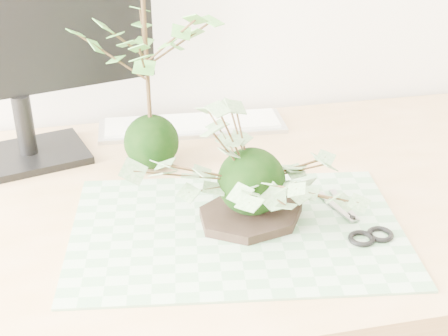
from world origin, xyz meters
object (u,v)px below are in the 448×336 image
(maple_kokedama, at_px, (143,8))
(monitor, at_px, (8,20))
(ivy_kokedama, at_px, (252,153))
(desk, at_px, (216,240))
(keyboard, at_px, (192,125))

(maple_kokedama, distance_m, monitor, 0.24)
(ivy_kokedama, bearing_deg, monitor, 138.97)
(desk, distance_m, maple_kokedama, 0.41)
(desk, height_order, monitor, monitor)
(desk, height_order, keyboard, keyboard)
(maple_kokedama, relative_size, keyboard, 1.06)
(desk, bearing_deg, monitor, 145.25)
(maple_kokedama, bearing_deg, ivy_kokedama, -59.54)
(ivy_kokedama, height_order, monitor, monitor)
(desk, bearing_deg, maple_kokedama, 124.94)
(ivy_kokedama, relative_size, maple_kokedama, 0.79)
(desk, xyz_separation_m, monitor, (-0.31, 0.22, 0.35))
(ivy_kokedama, relative_size, monitor, 0.65)
(maple_kokedama, bearing_deg, desk, -55.06)
(ivy_kokedama, bearing_deg, desk, 112.90)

